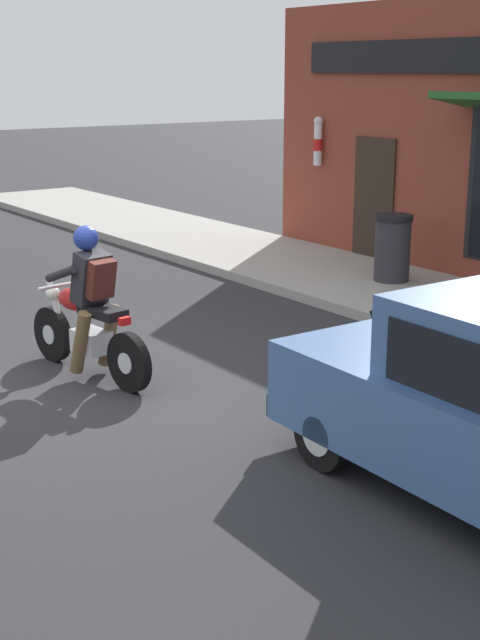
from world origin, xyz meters
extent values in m
plane|color=#2B2B2D|center=(0.00, 0.00, 0.00)|extent=(80.00, 80.00, 0.00)
cube|color=#9E9B93|center=(5.45, 3.00, 0.07)|extent=(2.60, 22.00, 0.14)
cube|color=#2D2319|center=(6.73, 2.61, 1.05)|extent=(0.04, 0.90, 2.10)
cylinder|color=white|center=(6.65, 3.94, 1.90)|extent=(0.14, 0.14, 0.70)
cylinder|color=red|center=(6.65, 3.94, 1.90)|extent=(0.15, 0.15, 0.20)
sphere|color=silver|center=(6.65, 3.94, 2.30)|extent=(0.16, 0.16, 0.16)
cylinder|color=black|center=(0.25, 1.00, 0.31)|extent=(0.19, 0.63, 0.62)
cylinder|color=silver|center=(0.25, 1.00, 0.31)|extent=(0.15, 0.23, 0.22)
cylinder|color=black|center=(0.44, -0.39, 0.31)|extent=(0.19, 0.63, 0.62)
cylinder|color=silver|center=(0.44, -0.39, 0.31)|extent=(0.15, 0.23, 0.22)
cube|color=silver|center=(0.35, 0.26, 0.39)|extent=(0.33, 0.44, 0.24)
ellipsoid|color=#B21919|center=(0.32, 0.51, 0.80)|extent=(0.37, 0.56, 0.24)
cube|color=black|center=(0.38, 0.03, 0.76)|extent=(0.34, 0.59, 0.10)
cylinder|color=silver|center=(0.26, 0.90, 0.62)|extent=(0.12, 0.33, 0.68)
cylinder|color=silver|center=(0.28, 0.78, 0.91)|extent=(0.56, 0.12, 0.04)
sphere|color=silver|center=(0.25, 0.95, 0.79)|extent=(0.16, 0.16, 0.16)
cylinder|color=silver|center=(0.57, -0.12, 0.29)|extent=(0.16, 0.56, 0.08)
cube|color=red|center=(0.44, -0.34, 0.73)|extent=(0.13, 0.08, 0.08)
cylinder|color=brown|center=(0.18, 0.16, 0.43)|extent=(0.19, 0.37, 0.71)
cylinder|color=brown|center=(0.54, 0.21, 0.43)|extent=(0.19, 0.37, 0.71)
cube|color=#232328|center=(0.36, 0.21, 1.08)|extent=(0.38, 0.37, 0.57)
cylinder|color=#232328|center=(0.13, 0.42, 1.12)|extent=(0.16, 0.53, 0.26)
cylinder|color=#232328|center=(0.52, 0.47, 1.12)|extent=(0.16, 0.53, 0.26)
sphere|color=navy|center=(0.35, 0.27, 1.49)|extent=(0.26, 0.26, 0.26)
cube|color=#4C1E19|center=(0.38, 0.05, 1.10)|extent=(0.31, 0.28, 0.42)
cylinder|color=black|center=(0.84, -2.91, 0.30)|extent=(0.20, 0.60, 0.60)
cylinder|color=silver|center=(0.84, -2.91, 0.30)|extent=(0.21, 0.34, 0.33)
cylinder|color=black|center=(2.27, -2.96, 0.30)|extent=(0.20, 0.60, 0.60)
cylinder|color=silver|center=(2.27, -2.96, 0.30)|extent=(0.21, 0.34, 0.33)
cube|color=black|center=(1.54, -3.51, 1.19)|extent=(1.33, 0.39, 0.51)
cube|color=black|center=(0.79, -4.36, 1.22)|extent=(0.07, 1.52, 0.46)
cube|color=silver|center=(1.07, -2.26, 0.72)|extent=(0.24, 0.05, 0.14)
cube|color=silver|center=(2.08, -2.29, 0.72)|extent=(0.24, 0.05, 0.14)
cube|color=#28282B|center=(1.57, -2.30, 0.35)|extent=(1.61, 0.17, 0.20)
cylinder|color=#2D2D33|center=(5.73, 1.16, 0.59)|extent=(0.52, 0.52, 0.90)
cylinder|color=black|center=(5.73, 1.16, 1.08)|extent=(0.56, 0.56, 0.08)
camera|label=1|loc=(-3.66, -7.93, 3.14)|focal=50.00mm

